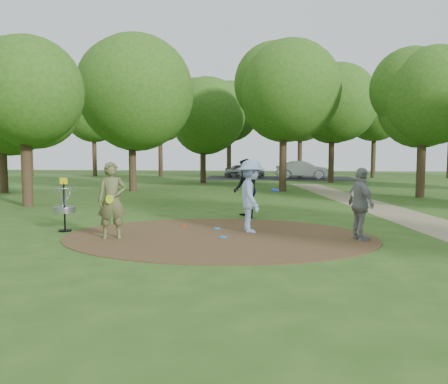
# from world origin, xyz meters

# --- Properties ---
(ground) EXTENTS (100.00, 100.00, 0.00)m
(ground) POSITION_xyz_m (0.00, 0.00, 0.00)
(ground) COLOR #2D5119
(ground) RESTS_ON ground
(dirt_clearing) EXTENTS (8.40, 8.40, 0.02)m
(dirt_clearing) POSITION_xyz_m (0.00, 0.00, 0.01)
(dirt_clearing) COLOR #47301C
(dirt_clearing) RESTS_ON ground
(footpath) EXTENTS (7.55, 39.89, 0.01)m
(footpath) POSITION_xyz_m (6.50, 2.00, 0.01)
(footpath) COLOR #8C7A5B
(footpath) RESTS_ON ground
(parking_lot) EXTENTS (14.00, 8.00, 0.01)m
(parking_lot) POSITION_xyz_m (2.00, 30.00, 0.00)
(parking_lot) COLOR black
(parking_lot) RESTS_ON ground
(player_observer_with_disc) EXTENTS (0.85, 0.68, 2.01)m
(player_observer_with_disc) POSITION_xyz_m (-2.73, -0.63, 1.00)
(player_observer_with_disc) COLOR brown
(player_observer_with_disc) RESTS_ON ground
(player_throwing_with_disc) EXTENTS (1.34, 1.48, 2.07)m
(player_throwing_with_disc) POSITION_xyz_m (0.82, 0.73, 1.03)
(player_throwing_with_disc) COLOR #9CBAEA
(player_throwing_with_disc) RESTS_ON ground
(player_walking_with_disc) EXTENTS (1.04, 1.19, 2.06)m
(player_walking_with_disc) POSITION_xyz_m (0.48, 3.55, 1.03)
(player_walking_with_disc) COLOR black
(player_walking_with_disc) RESTS_ON ground
(player_waiting_with_disc) EXTENTS (0.78, 1.18, 1.87)m
(player_waiting_with_disc) POSITION_xyz_m (3.66, -0.15, 0.94)
(player_waiting_with_disc) COLOR gray
(player_waiting_with_disc) RESTS_ON ground
(disc_ground_cyan) EXTENTS (0.22, 0.22, 0.02)m
(disc_ground_cyan) POSITION_xyz_m (-0.20, 1.09, 0.03)
(disc_ground_cyan) COLOR #1A90D7
(disc_ground_cyan) RESTS_ON dirt_clearing
(disc_ground_blue) EXTENTS (0.22, 0.22, 0.02)m
(disc_ground_blue) POSITION_xyz_m (0.13, -0.20, 0.03)
(disc_ground_blue) COLOR #0C7BD8
(disc_ground_blue) RESTS_ON dirt_clearing
(disc_ground_red) EXTENTS (0.22, 0.22, 0.02)m
(disc_ground_red) POSITION_xyz_m (-1.27, 1.48, 0.03)
(disc_ground_red) COLOR red
(disc_ground_red) RESTS_ON dirt_clearing
(car_left) EXTENTS (4.08, 1.95, 1.34)m
(car_left) POSITION_xyz_m (-1.32, 30.60, 0.67)
(car_left) COLOR #989C9F
(car_left) RESTS_ON ground
(car_right) EXTENTS (5.21, 2.42, 1.65)m
(car_right) POSITION_xyz_m (4.23, 29.90, 0.83)
(car_right) COLOR #AEB0B7
(car_right) RESTS_ON ground
(disc_golf_basket) EXTENTS (0.63, 0.63, 1.54)m
(disc_golf_basket) POSITION_xyz_m (-4.50, 0.30, 0.87)
(disc_golf_basket) COLOR black
(disc_golf_basket) RESTS_ON ground
(tree_ring) EXTENTS (37.35, 45.74, 9.13)m
(tree_ring) POSITION_xyz_m (1.38, 9.46, 5.26)
(tree_ring) COLOR #332316
(tree_ring) RESTS_ON ground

